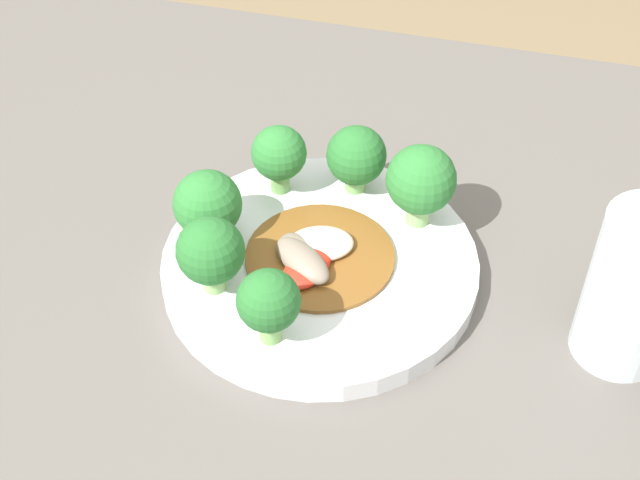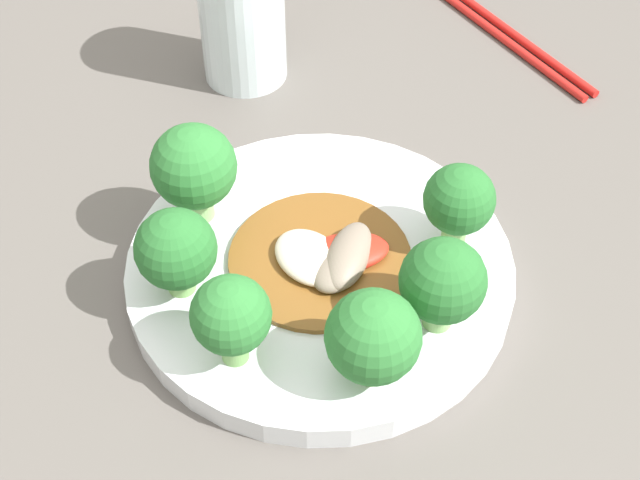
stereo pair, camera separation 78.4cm
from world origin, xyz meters
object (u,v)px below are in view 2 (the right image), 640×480
broccoli_northwest (231,317)px  drinking_glass (246,6)px  plate (320,270)px  broccoli_northeast (194,168)px  broccoli_north (176,250)px  broccoli_southwest (443,282)px  stirfry_center (328,258)px  chopsticks (494,26)px  broccoli_south (459,201)px  broccoli_west (373,338)px

broccoli_northwest → drinking_glass: drinking_glass is taller
plate → broccoli_northeast: 0.11m
broccoli_north → drinking_glass: drinking_glass is taller
broccoli_northwest → broccoli_southwest: 0.12m
broccoli_northeast → stirfry_center: size_ratio=0.61×
broccoli_north → broccoli_northeast: size_ratio=0.85×
broccoli_northwest → broccoli_north: bearing=16.0°
broccoli_northeast → drinking_glass: size_ratio=0.57×
broccoli_north → chopsticks: (0.22, -0.33, -0.05)m
plate → chopsticks: size_ratio=1.07×
plate → chopsticks: (0.22, -0.24, -0.01)m
broccoli_north → plate: bearing=-94.7°
stirfry_center → drinking_glass: size_ratio=0.94×
broccoli_north → broccoli_southwest: bearing=-118.9°
stirfry_center → plate: bearing=36.5°
stirfry_center → drinking_glass: bearing=-3.8°
broccoli_northeast → drinking_glass: drinking_glass is taller
broccoli_south → broccoli_west: same height
broccoli_northwest → broccoli_northeast: bearing=-4.0°
broccoli_northwest → stirfry_center: 0.10m
plate → broccoli_southwest: broccoli_southwest is taller
broccoli_north → broccoli_northeast: (0.06, -0.03, 0.01)m
broccoli_northwest → broccoli_north: (0.06, 0.02, -0.00)m
plate → drinking_glass: drinking_glass is taller
broccoli_west → stirfry_center: broccoli_west is taller
broccoli_south → stirfry_center: (0.01, 0.08, -0.03)m
broccoli_north → stirfry_center: size_ratio=0.52×
broccoli_west → broccoli_southwest: bearing=-67.3°
drinking_glass → broccoli_northeast: bearing=153.5°
broccoli_southwest → stirfry_center: (0.07, 0.05, -0.03)m
broccoli_southwest → chopsticks: (0.29, -0.19, -0.05)m
broccoli_south → plate: bearing=81.2°
broccoli_north → broccoli_northeast: bearing=-24.0°
broccoli_northwest → broccoli_southwest: broccoli_southwest is taller
broccoli_west → broccoli_southwest: broccoli_southwest is taller
broccoli_west → stirfry_center: 0.09m
broccoli_northwest → broccoli_south: size_ratio=1.00×
stirfry_center → chopsticks: 0.33m
broccoli_northwest → broccoli_north: size_ratio=1.02×
broccoli_north → broccoli_west: bearing=-138.2°
broccoli_northwest → broccoli_southwest: (-0.02, -0.12, -0.00)m
plate → broccoli_northwest: size_ratio=4.00×
broccoli_northeast → broccoli_west: bearing=-158.5°
plate → stirfry_center: size_ratio=2.12×
broccoli_west → broccoli_northwest: bearing=62.3°
plate → broccoli_north: broccoli_north is taller
broccoli_southwest → broccoli_south: bearing=-33.1°
broccoli_northeast → broccoli_south: bearing=-117.9°
broccoli_northwest → broccoli_south: 0.17m
broccoli_northeast → broccoli_north: bearing=156.0°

